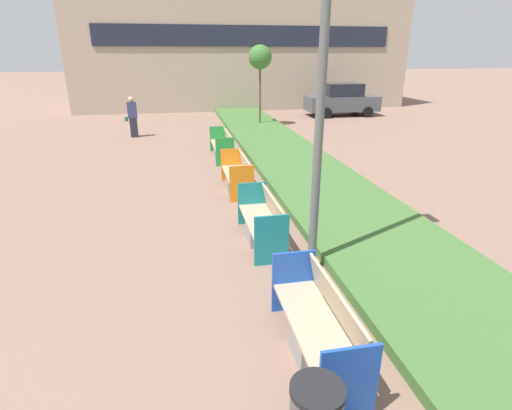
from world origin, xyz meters
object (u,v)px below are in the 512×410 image
Objects in this scene: bench_green_frame at (223,148)px; parked_car_distant at (342,100)px; sapling_tree_far at (260,58)px; bench_orange_frame at (238,177)px; pedestrian_walking at (133,117)px; bench_teal_frame at (262,225)px; bench_blue_frame at (318,331)px; street_lamp_post at (326,9)px.

bench_green_frame is 0.53× the size of parked_car_distant.
parked_car_distant is (5.49, 2.64, -2.38)m from sapling_tree_far.
bench_orange_frame is 10.60m from sapling_tree_far.
bench_teal_frame is at bearing -73.27° from pedestrian_walking.
bench_blue_frame is 16.84m from sapling_tree_far.
bench_orange_frame is 0.45× the size of parked_car_distant.
bench_teal_frame is at bearing -101.37° from sapling_tree_far.
street_lamp_post is 18.82m from parked_car_distant.
sapling_tree_far reaches higher than pedestrian_walking.
bench_green_frame is 0.58× the size of sapling_tree_far.
bench_blue_frame is 3.27m from bench_teal_frame.
bench_teal_frame is (-0.00, 3.27, -0.00)m from bench_blue_frame.
street_lamp_post is 4.23× the size of pedestrian_walking.
bench_teal_frame is 0.85× the size of bench_green_frame.
bench_orange_frame is at bearing 90.01° from bench_blue_frame.
sapling_tree_far is at bearing 15.62° from pedestrian_walking.
bench_blue_frame is at bearing -89.98° from bench_teal_frame.
parked_car_distant reaches higher than bench_teal_frame.
bench_blue_frame is 0.27× the size of street_lamp_post.
street_lamp_post is at bearing -63.40° from bench_teal_frame.
street_lamp_post reaches higher than bench_blue_frame.
sapling_tree_far reaches higher than bench_green_frame.
bench_blue_frame is 20.67m from parked_car_distant.
street_lamp_post is (0.61, -4.49, 3.74)m from bench_orange_frame.
pedestrian_walking is at bearing 127.29° from bench_green_frame.
street_lamp_post is at bearing -98.02° from sapling_tree_far.
bench_blue_frame is 6.53m from bench_orange_frame.
pedestrian_walking is at bearing -164.38° from sapling_tree_far.
bench_blue_frame is at bearing -76.85° from pedestrian_walking.
sapling_tree_far is at bearing 80.86° from bench_blue_frame.
street_lamp_post reaches higher than parked_car_distant.
bench_orange_frame is 14.90m from parked_car_distant.
bench_orange_frame is 8.86m from pedestrian_walking.
sapling_tree_far is at bearing -153.14° from parked_car_distant.
bench_green_frame is 1.28× the size of pedestrian_walking.
bench_blue_frame and bench_teal_frame have the same top height.
bench_teal_frame is at bearing 116.60° from street_lamp_post.
bench_green_frame is 5.69m from pedestrian_walking.
sapling_tree_far is at bearing 78.63° from bench_teal_frame.
street_lamp_post is 1.91× the size of sapling_tree_far.
bench_orange_frame is at bearing -121.85° from parked_car_distant.
bench_teal_frame is 11.92m from pedestrian_walking.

